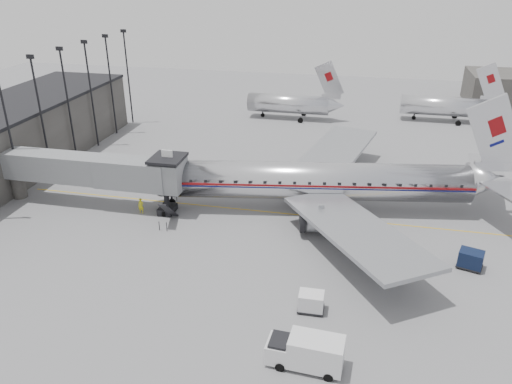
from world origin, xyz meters
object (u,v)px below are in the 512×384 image
airliner (320,181)px  baggage_cart_white (311,302)px  service_van (306,351)px  baggage_cart_navy (471,259)px  ramp_worker (141,206)px

airliner → baggage_cart_white: 18.18m
service_van → baggage_cart_white: service_van is taller
airliner → baggage_cart_white: (1.17, -17.97, -2.49)m
service_van → airliner: bearing=97.2°
baggage_cart_navy → ramp_worker: size_ratio=1.45×
service_van → baggage_cart_navy: 19.82m
baggage_cart_navy → airliner: bearing=165.9°
baggage_cart_white → airliner: bearing=92.8°
service_van → baggage_cart_white: bearing=96.7°
airliner → ramp_worker: 19.68m
baggage_cart_navy → baggage_cart_white: bearing=-127.9°
service_van → baggage_cart_navy: service_van is taller
airliner → ramp_worker: airliner is taller
baggage_cart_white → service_van: bearing=-87.8°
service_van → baggage_cart_navy: bearing=53.0°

